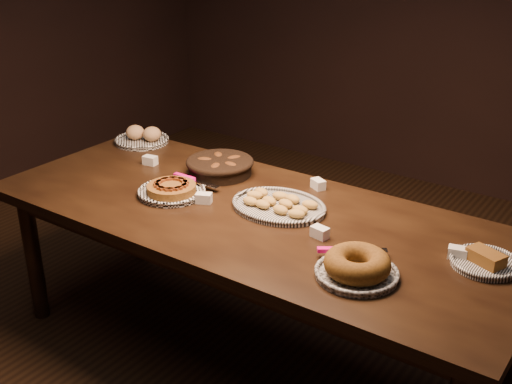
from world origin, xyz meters
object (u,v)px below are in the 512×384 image
Objects in this scene: apple_tart_plate at (172,190)px; bundt_cake_plate at (357,267)px; madeleine_platter at (279,205)px; buffet_table at (251,226)px.

bundt_cake_plate reaches higher than apple_tart_plate.
apple_tart_plate is 0.51m from madeleine_platter.
bundt_cake_plate is at bearing -6.89° from apple_tart_plate.
bundt_cake_plate reaches higher than madeleine_platter.
apple_tart_plate is 1.04m from bundt_cake_plate.
apple_tart_plate reaches higher than madeleine_platter.
bundt_cake_plate reaches higher than buffet_table.
apple_tart_plate is 0.75× the size of madeleine_platter.
madeleine_platter is 1.18× the size of bundt_cake_plate.
madeleine_platter is at bearing 46.36° from buffet_table.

